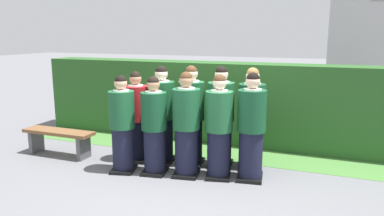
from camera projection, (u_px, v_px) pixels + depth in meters
The scene contains 14 objects.
ground_plane at pixel (186, 174), 5.97m from camera, with size 60.00×60.00×0.00m, color slate.
student_front_row_0 at pixel (122, 126), 5.99m from camera, with size 0.47×0.53×1.59m.
student_front_row_1 at pixel (154, 128), 5.90m from camera, with size 0.43×0.53×1.59m.
student_front_row_2 at pixel (186, 127), 5.81m from camera, with size 0.46×0.54×1.67m.
student_front_row_3 at pixel (219, 129), 5.73m from camera, with size 0.47×0.54×1.64m.
student_front_row_4 at pixel (251, 129), 5.65m from camera, with size 0.45×0.53×1.68m.
student_in_red_blazer at pixel (137, 119), 6.49m from camera, with size 0.46×0.53×1.60m.
student_rear_row_1 at pixel (162, 117), 6.42m from camera, with size 0.48×0.57×1.70m.
student_rear_row_2 at pixel (191, 118), 6.30m from camera, with size 0.46×0.57×1.72m.
student_rear_row_3 at pixel (221, 119), 6.22m from camera, with size 0.45×0.56×1.72m.
student_rear_row_4 at pixel (251, 121), 6.13m from camera, with size 0.49×0.58×1.70m.
hedge at pixel (223, 102), 7.69m from camera, with size 8.28×0.70×1.66m.
wooden_bench at pixel (59, 137), 6.84m from camera, with size 1.40×0.36×0.48m.
lawn_strip at pixel (211, 151), 7.12m from camera, with size 8.28×0.90×0.01m, color #477A38.
Camera 1 is at (2.14, -5.21, 2.24)m, focal length 34.48 mm.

